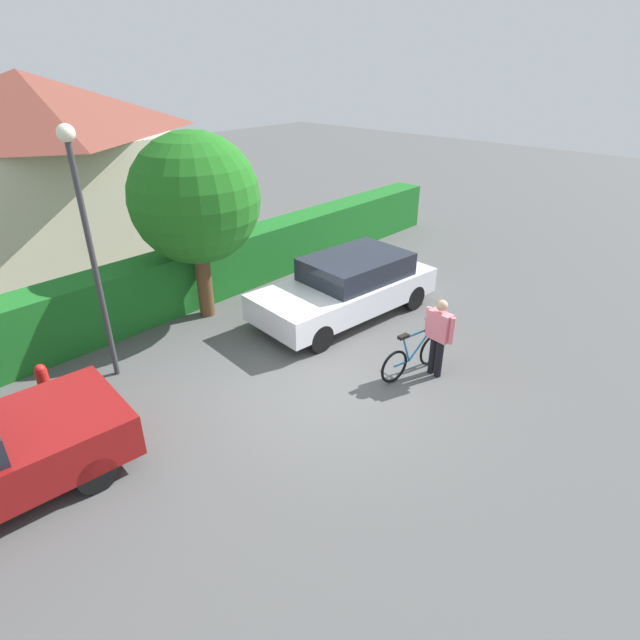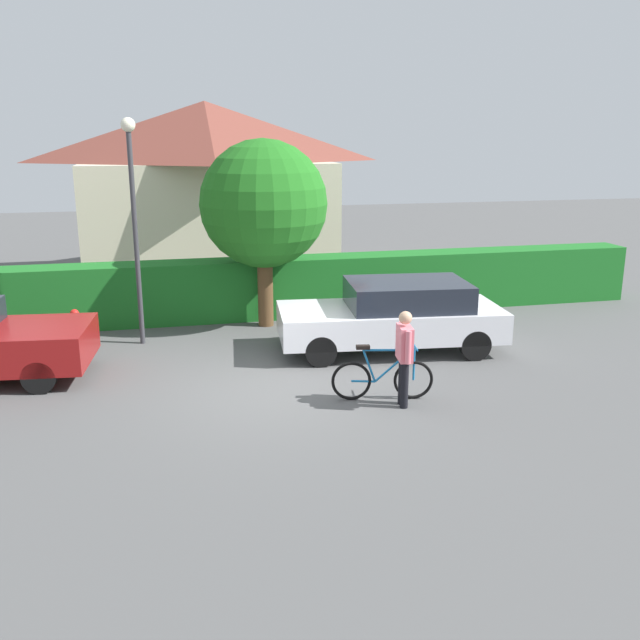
% 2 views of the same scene
% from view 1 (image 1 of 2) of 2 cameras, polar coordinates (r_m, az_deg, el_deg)
% --- Properties ---
extents(ground_plane, '(60.00, 60.00, 0.00)m').
position_cam_1_polar(ground_plane, '(9.47, 0.54, -7.55)').
color(ground_plane, '#515151').
extents(hedge_row, '(19.54, 0.90, 1.38)m').
position_cam_1_polar(hedge_row, '(12.50, -16.15, 3.99)').
color(hedge_row, '#1B6721').
rests_on(hedge_row, ground).
extents(house_distant, '(7.46, 4.79, 5.12)m').
position_cam_1_polar(house_distant, '(16.68, -28.69, 14.46)').
color(house_distant, beige).
rests_on(house_distant, ground).
extents(parked_car_far, '(4.54, 2.27, 1.39)m').
position_cam_1_polar(parked_car_far, '(11.77, 3.12, 3.82)').
color(parked_car_far, silver).
rests_on(parked_car_far, ground).
extents(bicycle, '(1.65, 0.51, 0.93)m').
position_cam_1_polar(bicycle, '(9.87, 10.35, -3.93)').
color(bicycle, black).
rests_on(bicycle, ground).
extents(person_rider, '(0.26, 0.63, 1.56)m').
position_cam_1_polar(person_rider, '(9.64, 13.04, -1.38)').
color(person_rider, black).
rests_on(person_rider, ground).
extents(street_lamp, '(0.28, 0.28, 4.50)m').
position_cam_1_polar(street_lamp, '(9.47, -24.51, 9.37)').
color(street_lamp, '#38383D').
rests_on(street_lamp, ground).
extents(tree_kerbside, '(2.77, 2.77, 4.11)m').
position_cam_1_polar(tree_kerbside, '(11.44, -13.69, 12.88)').
color(tree_kerbside, brown).
rests_on(tree_kerbside, ground).
extents(fire_hydrant, '(0.20, 0.20, 0.81)m').
position_cam_1_polar(fire_hydrant, '(10.01, -28.24, -6.32)').
color(fire_hydrant, red).
rests_on(fire_hydrant, ground).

